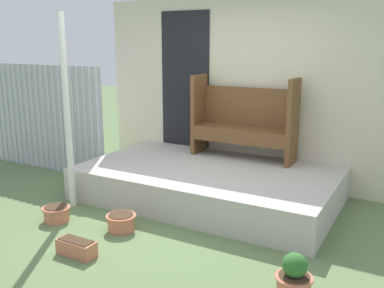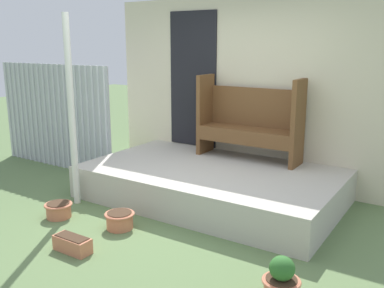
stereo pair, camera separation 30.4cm
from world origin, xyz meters
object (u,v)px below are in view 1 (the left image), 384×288
at_px(support_post, 67,113).
at_px(flower_pot_left, 56,213).
at_px(bench, 244,118).
at_px(flower_pot_middle, 121,221).
at_px(flower_pot_right, 294,279).
at_px(planter_box_rect, 77,248).

relative_size(support_post, flower_pot_left, 7.23).
distance_m(support_post, bench, 2.33).
relative_size(flower_pot_middle, flower_pot_right, 0.85).
relative_size(flower_pot_right, planter_box_rect, 0.98).
relative_size(bench, flower_pot_left, 4.49).
bearing_deg(planter_box_rect, support_post, 135.72).
bearing_deg(flower_pot_right, flower_pot_middle, 170.11).
height_order(bench, flower_pot_right, bench).
relative_size(bench, flower_pot_middle, 4.36).
bearing_deg(flower_pot_right, flower_pot_left, 176.13).
height_order(bench, planter_box_rect, bench).
relative_size(flower_pot_left, flower_pot_middle, 0.97).
bearing_deg(flower_pot_left, planter_box_rect, -32.29).
bearing_deg(flower_pot_left, flower_pot_middle, 11.12).
bearing_deg(planter_box_rect, bench, 77.67).
bearing_deg(support_post, flower_pot_left, -68.09).
height_order(support_post, flower_pot_left, support_post).
distance_m(bench, flower_pot_middle, 2.27).
xyz_separation_m(support_post, bench, (1.54, 1.74, -0.19)).
distance_m(bench, flower_pot_right, 2.87).
bearing_deg(bench, planter_box_rect, -102.07).
bearing_deg(planter_box_rect, flower_pot_left, 147.71).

